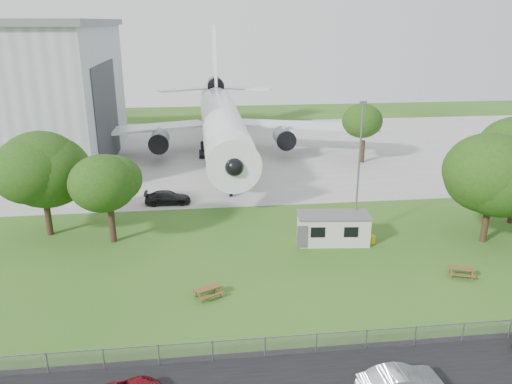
{
  "coord_description": "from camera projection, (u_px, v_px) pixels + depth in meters",
  "views": [
    {
      "loc": [
        -5.37,
        -33.36,
        18.35
      ],
      "look_at": [
        -0.43,
        8.0,
        4.0
      ],
      "focal_mm": 35.0,
      "sensor_mm": 36.0,
      "label": 1
    }
  ],
  "objects": [
    {
      "name": "car_apron_van",
      "position": [
        168.0,
        198.0,
        52.46
      ],
      "size": [
        4.8,
        2.0,
        1.39
      ],
      "primitive_type": "imported",
      "rotation": [
        0.0,
        0.0,
        1.56
      ],
      "color": "black",
      "rests_on": "ground"
    },
    {
      "name": "fence",
      "position": [
        299.0,
        354.0,
        28.98
      ],
      "size": [
        58.0,
        0.04,
        1.3
      ],
      "primitive_type": "cube",
      "color": "gray",
      "rests_on": "ground"
    },
    {
      "name": "car_centre_sedan",
      "position": [
        401.0,
        383.0,
        25.62
      ],
      "size": [
        4.52,
        1.94,
        1.45
      ],
      "primitive_type": "imported",
      "rotation": [
        0.0,
        0.0,
        1.66
      ],
      "color": "#ADB1B5",
      "rests_on": "ground"
    },
    {
      "name": "tree_far_apron",
      "position": [
        364.0,
        125.0,
        66.41
      ],
      "size": [
        5.93,
        5.93,
        8.2
      ],
      "color": "#382619",
      "rests_on": "ground"
    },
    {
      "name": "airliner",
      "position": [
        221.0,
        119.0,
        69.61
      ],
      "size": [
        46.36,
        47.73,
        17.69
      ],
      "color": "white",
      "rests_on": "ground"
    },
    {
      "name": "car_ne_sedan",
      "position": [
        489.0,
        196.0,
        53.21
      ],
      "size": [
        2.25,
        4.14,
        1.3
      ],
      "primitive_type": "imported",
      "rotation": [
        0.0,
        0.0,
        0.23
      ],
      "color": "silver",
      "rests_on": "ground"
    },
    {
      "name": "picnic_east",
      "position": [
        460.0,
        277.0,
        37.71
      ],
      "size": [
        2.2,
        2.02,
        0.76
      ],
      "primitive_type": null,
      "rotation": [
        0.0,
        0.0,
        -0.34
      ],
      "color": "brown",
      "rests_on": "ground"
    },
    {
      "name": "concrete_apron",
      "position": [
        235.0,
        152.0,
        73.56
      ],
      "size": [
        120.0,
        46.0,
        0.03
      ],
      "primitive_type": "cube",
      "color": "#B7B7B2",
      "rests_on": "ground"
    },
    {
      "name": "lamp_mast",
      "position": [
        358.0,
        173.0,
        42.68
      ],
      "size": [
        0.16,
        0.16,
        12.0
      ],
      "primitive_type": "cylinder",
      "color": "slate",
      "rests_on": "ground"
    },
    {
      "name": "tree_west_big",
      "position": [
        42.0,
        172.0,
        43.25
      ],
      "size": [
        8.3,
        8.3,
        10.09
      ],
      "color": "#382619",
      "rests_on": "ground"
    },
    {
      "name": "tree_west_small",
      "position": [
        108.0,
        181.0,
        41.94
      ],
      "size": [
        5.99,
        5.99,
        8.61
      ],
      "color": "#382619",
      "rests_on": "ground"
    },
    {
      "name": "ground",
      "position": [
        274.0,
        275.0,
        37.89
      ],
      "size": [
        160.0,
        160.0,
        0.0
      ],
      "primitive_type": "plane",
      "color": "#477825"
    },
    {
      "name": "picnic_west",
      "position": [
        208.0,
        297.0,
        34.93
      ],
      "size": [
        2.27,
        2.14,
        0.76
      ],
      "primitive_type": null,
      "rotation": [
        0.0,
        0.0,
        0.45
      ],
      "color": "brown",
      "rests_on": "ground"
    },
    {
      "name": "tree_east_front",
      "position": [
        493.0,
        174.0,
        41.8
      ],
      "size": [
        8.02,
        8.02,
        10.14
      ],
      "color": "#382619",
      "rests_on": "ground"
    },
    {
      "name": "site_cabin",
      "position": [
        333.0,
        228.0,
        43.17
      ],
      "size": [
        6.87,
        3.31,
        2.62
      ],
      "color": "beige",
      "rests_on": "ground"
    }
  ]
}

